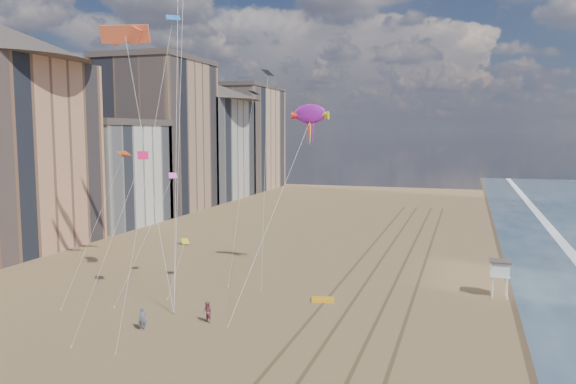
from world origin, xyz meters
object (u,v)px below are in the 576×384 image
object	(u,v)px
lifeguard_stand	(500,269)
grounded_kite	(323,300)
kite_flyer_a	(143,319)
kite_flyer_b	(208,312)
show_kite	(310,114)

from	to	relation	value
lifeguard_stand	grounded_kite	world-z (taller)	lifeguard_stand
kite_flyer_a	kite_flyer_b	bearing A→B (deg)	9.00
show_kite	kite_flyer_a	bearing A→B (deg)	-113.21
show_kite	kite_flyer_b	bearing A→B (deg)	-104.31
grounded_kite	kite_flyer_a	size ratio (longest dim) A/B	1.13
kite_flyer_a	kite_flyer_b	xyz separation A→B (m)	(4.00, 2.97, -0.05)
lifeguard_stand	show_kite	distance (m)	23.18
kite_flyer_b	show_kite	bearing A→B (deg)	99.74
kite_flyer_a	lifeguard_stand	bearing A→B (deg)	5.89
kite_flyer_a	kite_flyer_b	world-z (taller)	kite_flyer_a
lifeguard_stand	kite_flyer_b	xyz separation A→B (m)	(-22.32, -14.47, -1.78)
show_kite	kite_flyer_b	distance (m)	22.69
show_kite	kite_flyer_b	size ratio (longest dim) A/B	13.40
grounded_kite	show_kite	size ratio (longest dim) A/B	0.09
grounded_kite	kite_flyer_b	world-z (taller)	kite_flyer_b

